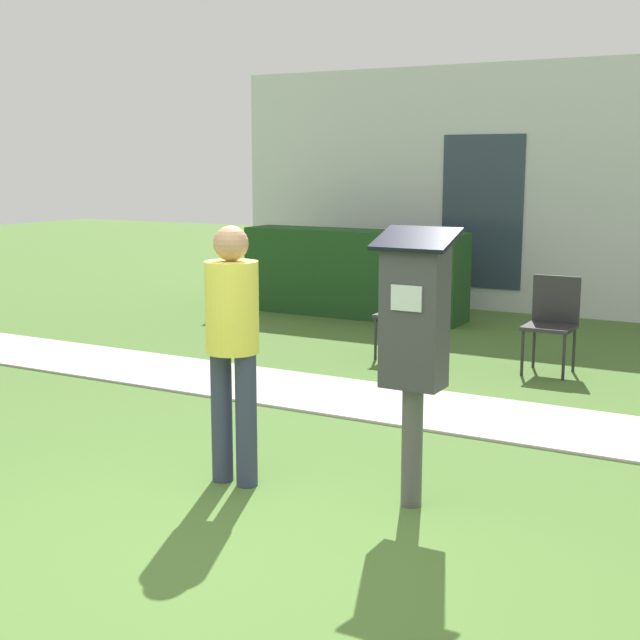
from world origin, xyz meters
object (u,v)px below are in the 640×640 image
(parking_meter, at_px, (414,331))
(person_standing, at_px, (232,335))
(outdoor_chair_left, at_px, (405,305))
(outdoor_chair_middle, at_px, (552,316))

(parking_meter, distance_m, person_standing, 1.11)
(person_standing, distance_m, outdoor_chair_left, 3.89)
(person_standing, distance_m, outdoor_chair_middle, 4.01)
(outdoor_chair_left, bearing_deg, outdoor_chair_middle, -5.41)
(outdoor_chair_middle, bearing_deg, person_standing, -115.49)
(person_standing, height_order, outdoor_chair_middle, person_standing)
(outdoor_chair_left, relative_size, outdoor_chair_middle, 1.00)
(outdoor_chair_left, height_order, outdoor_chair_middle, same)
(person_standing, xyz_separation_m, outdoor_chair_middle, (0.92, 3.89, -0.40))
(person_standing, relative_size, outdoor_chair_left, 1.76)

